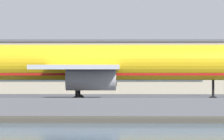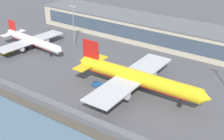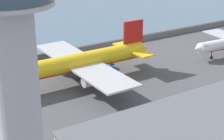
# 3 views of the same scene
# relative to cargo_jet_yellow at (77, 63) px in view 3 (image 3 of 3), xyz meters

# --- Properties ---
(ground_plane) EXTENTS (500.00, 500.00, 0.00)m
(ground_plane) POSITION_rel_cargo_jet_yellow_xyz_m (-10.65, -6.99, -6.04)
(ground_plane) COLOR #4C4C51
(waterfront_lagoon) EXTENTS (320.00, 98.00, 0.01)m
(waterfront_lagoon) POSITION_rel_cargo_jet_yellow_xyz_m (-10.65, -77.99, -6.04)
(waterfront_lagoon) COLOR slate
(waterfront_lagoon) RESTS_ON ground
(shoreline_seawall) EXTENTS (320.00, 3.00, 0.50)m
(shoreline_seawall) POSITION_rel_cargo_jet_yellow_xyz_m (-10.65, -27.49, -5.79)
(shoreline_seawall) COLOR #474238
(shoreline_seawall) RESTS_ON ground
(perimeter_fence) EXTENTS (280.00, 0.10, 2.25)m
(perimeter_fence) POSITION_rel_cargo_jet_yellow_xyz_m (-10.65, -22.99, -4.92)
(perimeter_fence) COLOR slate
(perimeter_fence) RESTS_ON ground
(cargo_jet_yellow) EXTENTS (52.60, 44.66, 15.82)m
(cargo_jet_yellow) POSITION_rel_cargo_jet_yellow_xyz_m (0.00, 0.00, 0.00)
(cargo_jet_yellow) COLOR yellow
(cargo_jet_yellow) RESTS_ON ground
(baggage_tug) EXTENTS (2.91, 3.58, 1.80)m
(baggage_tug) POSITION_rel_cargo_jet_yellow_xyz_m (-14.36, -3.90, -5.23)
(baggage_tug) COLOR #19519E
(baggage_tug) RESTS_ON ground
(control_tower) EXTENTS (11.21, 11.21, 41.83)m
(control_tower) POSITION_rel_cargo_jet_yellow_xyz_m (31.85, 46.71, 17.81)
(control_tower) COLOR #ADADB2
(control_tower) RESTS_ON ground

